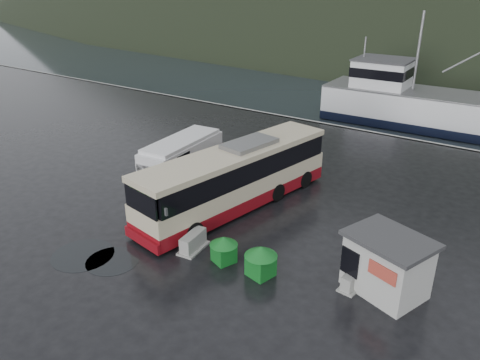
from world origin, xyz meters
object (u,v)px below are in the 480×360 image
Objects in this scene: fishing_trawler at (442,115)px; waste_bin_left at (224,261)px; coach_bus at (236,205)px; waste_bin_right at (260,275)px; ticket_kiosk at (383,290)px; jersey_barrier_b at (352,287)px; dome_tent at (190,229)px; white_van at (183,178)px; jersey_barrier_a at (193,249)px.

waste_bin_left is at bearing -96.06° from fishing_trawler.
waste_bin_right is at bearing -36.16° from coach_bus.
jersey_barrier_b is at bearing -137.06° from ticket_kiosk.
coach_bus is 4.90× the size of dome_tent.
dome_tent is at bearing -51.22° from white_van.
jersey_barrier_a is at bearing -168.53° from jersey_barrier_b.
fishing_trawler reaches higher than jersey_barrier_b.
dome_tent is (-3.20, 1.37, 0.00)m from waste_bin_left.
ticket_kiosk is (6.81, 2.03, 0.00)m from waste_bin_left.
white_van reaches higher than jersey_barrier_a.
fishing_trawler is at bearing 88.78° from coach_bus.
waste_bin_right is at bearing -37.11° from white_van.
ticket_kiosk is at bearing -20.89° from white_van.
white_van is 1.97× the size of ticket_kiosk.
white_van is 10.08m from waste_bin_left.
jersey_barrier_b is at bearing -24.16° from white_van.
waste_bin_right is 3.80m from jersey_barrier_a.
waste_bin_left reaches higher than jersey_barrier_b.
waste_bin_right is at bearing -14.33° from dome_tent.
coach_bus is 3.93× the size of ticket_kiosk.
waste_bin_right is at bearing -138.16° from ticket_kiosk.
dome_tent is 0.80× the size of ticket_kiosk.
waste_bin_left is 1.83m from jersey_barrier_a.
fishing_trawler is (10.42, 25.23, 0.00)m from white_van.
coach_bus reaches higher than jersey_barrier_b.
ticket_kiosk is 29.80m from fishing_trawler.
dome_tent is 30.70m from fishing_trawler.
jersey_barrier_a is at bearing -179.42° from waste_bin_right.
jersey_barrier_b is at bearing -85.56° from fishing_trawler.
waste_bin_right is 0.06× the size of fishing_trawler.
white_van is 6.79m from dome_tent.
jersey_barrier_a is 31.82m from fishing_trawler.
white_van is at bearing 147.61° from waste_bin_right.
fishing_trawler is at bearing 79.21° from dome_tent.
jersey_barrier_a is at bearing -99.35° from fishing_trawler.
white_van is 4.47× the size of jersey_barrier_b.
coach_bus is 3.65m from dome_tent.
waste_bin_left is 1.97m from waste_bin_right.
jersey_barrier_a is 0.06× the size of fishing_trawler.
coach_bus is at bearing -177.65° from ticket_kiosk.
waste_bin_right is 0.85× the size of jersey_barrier_a.
waste_bin_left is at bearing -178.70° from waste_bin_right.
waste_bin_left is (2.77, -4.99, 0.00)m from coach_bus.
dome_tent reaches higher than jersey_barrier_b.
coach_bus reaches higher than jersey_barrier_a.
jersey_barrier_b is at bearing 11.47° from jersey_barrier_a.
ticket_kiosk is (9.58, -2.96, 0.00)m from coach_bus.
ticket_kiosk is at bearing 16.60° from waste_bin_left.
white_van is 4.96× the size of waste_bin_left.
waste_bin_right is 0.45× the size of ticket_kiosk.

